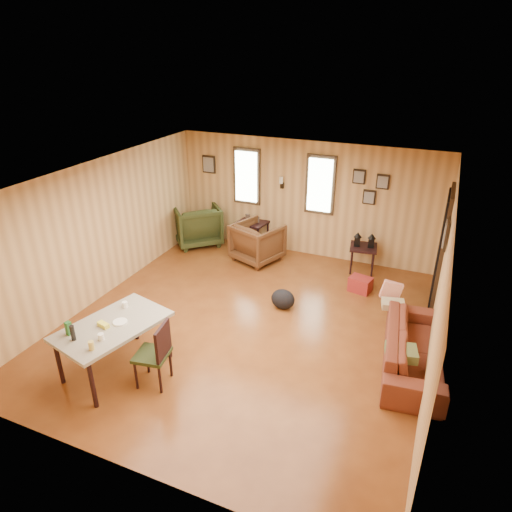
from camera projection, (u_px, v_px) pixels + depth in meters
The scene contains 11 objects.
room at pixel (263, 252), 7.02m from camera, with size 5.54×6.04×2.44m.
sofa at pixel (415, 343), 6.27m from camera, with size 1.99×0.58×0.78m, color maroon.
recliner_brown at pixel (258, 240), 9.34m from camera, with size 0.86×0.81×0.89m, color #533119.
recliner_green at pixel (197, 223), 10.11m from camera, with size 0.96×0.89×0.98m, color #2C3618.
end_table at pixel (253, 230), 9.91m from camera, with size 0.66×0.62×0.76m.
side_table at pixel (364, 245), 8.85m from camera, with size 0.58×0.58×0.81m.
cooler at pixel (360, 284), 8.29m from camera, with size 0.44×0.35×0.28m.
backpack at pixel (283, 299), 7.74m from camera, with size 0.46×0.37×0.35m.
sofa_pillows at pixel (396, 322), 6.53m from camera, with size 0.75×1.73×0.35m.
dining_table at pixel (112, 329), 6.08m from camera, with size 1.20×1.62×0.95m.
dining_chair at pixel (156, 351), 5.89m from camera, with size 0.48×0.48×0.92m.
Camera 1 is at (2.56, -5.63, 4.16)m, focal length 32.00 mm.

